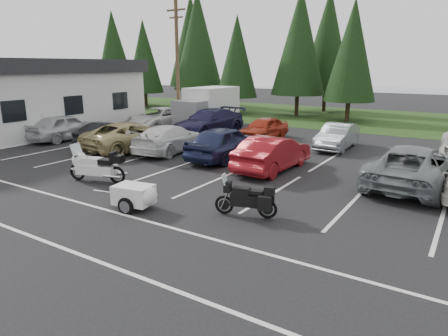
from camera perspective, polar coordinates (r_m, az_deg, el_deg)
ground at (r=15.45m, az=-5.29°, el=-2.56°), size 120.00×120.00×0.00m
grass_strip at (r=37.06m, az=18.14°, el=6.81°), size 80.00×16.00×0.01m
lake_water at (r=66.99m, az=28.40°, el=8.94°), size 70.00×50.00×0.02m
building at (r=31.36m, az=-27.84°, el=9.09°), size 10.60×15.60×4.90m
utility_pole at (r=30.40m, az=-6.68°, el=14.76°), size 1.60×0.26×9.00m
box_truck at (r=29.75m, az=-2.85°, el=8.58°), size 2.40×5.60×2.90m
stall_markings at (r=17.01m, az=-1.18°, el=-0.88°), size 32.00×16.00×0.01m
conifer_0 at (r=50.45m, az=-15.51°, el=15.96°), size 4.58×4.58×10.66m
conifer_1 at (r=45.24m, az=-11.37°, el=15.35°), size 3.96×3.96×9.22m
conifer_2 at (r=42.69m, az=-3.78°, el=17.76°), size 5.10×5.10×11.89m
conifer_3 at (r=38.43m, az=1.87°, el=15.63°), size 3.87×3.87×9.02m
conifer_4 at (r=37.37m, az=10.75°, el=17.36°), size 4.80×4.80×11.17m
conifer_5 at (r=34.49m, az=17.84°, el=15.70°), size 4.14×4.14×9.63m
conifer_back_a at (r=48.45m, az=-4.72°, el=17.64°), size 5.28×5.28×12.30m
conifer_back_b at (r=41.34m, az=14.61°, el=17.20°), size 4.97×4.97×11.58m
car_near_0 at (r=26.63m, az=-21.62°, el=5.48°), size 2.01×4.77×1.61m
car_near_1 at (r=24.03m, az=-16.15°, el=4.74°), size 1.65×4.17×1.35m
car_near_2 at (r=22.42m, az=-13.05°, el=4.50°), size 3.00×5.69×1.53m
car_near_3 at (r=21.44m, az=-7.64°, el=4.19°), size 2.42×5.12×1.44m
car_near_4 at (r=19.61m, az=0.10°, el=3.66°), size 1.97×4.85×1.65m
car_near_5 at (r=17.65m, az=7.01°, el=2.12°), size 1.78×4.70×1.53m
car_near_6 at (r=16.73m, az=25.41°, el=0.24°), size 3.01×5.90×1.60m
car_far_0 at (r=29.26m, az=-9.31°, el=6.98°), size 2.74×5.69×1.56m
car_far_1 at (r=26.77m, az=-2.19°, el=6.60°), size 2.89×5.96×1.67m
car_far_2 at (r=25.09m, az=5.67°, el=5.67°), size 2.02×4.19×1.38m
car_far_3 at (r=22.99m, az=15.88°, el=4.37°), size 1.52×4.20×1.38m
touring_motorcycle at (r=16.50m, az=-17.80°, el=0.65°), size 2.89×1.56×1.53m
cargo_trailer at (r=13.16m, az=-12.75°, el=-4.07°), size 1.90×1.27×0.81m
adventure_motorcycle at (r=12.18m, az=3.11°, el=-3.99°), size 2.29×1.32×1.32m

